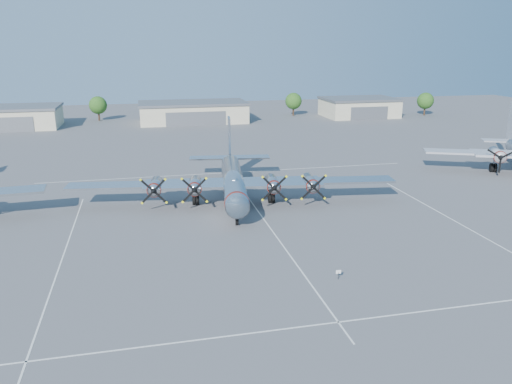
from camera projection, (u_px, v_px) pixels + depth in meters
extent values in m
plane|color=#505053|center=(267.00, 224.00, 58.22)|extent=(260.00, 260.00, 0.00)
cube|color=silver|center=(62.00, 258.00, 48.85)|extent=(0.15, 40.00, 0.01)
cube|color=silver|center=(279.00, 240.00, 53.54)|extent=(0.15, 40.00, 0.01)
cube|color=silver|center=(460.00, 224.00, 58.24)|extent=(0.15, 40.00, 0.01)
cube|color=silver|center=(338.00, 322.00, 37.66)|extent=(60.00, 0.15, 0.01)
cube|color=silver|center=(230.00, 173.00, 81.58)|extent=(60.00, 0.15, 0.01)
cube|color=#BDB797|center=(13.00, 118.00, 124.56)|extent=(22.00, 14.00, 4.80)
cube|color=slate|center=(11.00, 107.00, 123.79)|extent=(22.60, 14.60, 0.60)
cube|color=slate|center=(6.00, 125.00, 118.14)|extent=(12.10, 0.20, 3.60)
cube|color=#BDB797|center=(193.00, 113.00, 134.17)|extent=(28.00, 14.00, 4.80)
cube|color=slate|center=(193.00, 103.00, 133.40)|extent=(28.60, 14.60, 0.60)
cube|color=slate|center=(196.00, 119.00, 127.75)|extent=(15.40, 0.20, 3.60)
cube|color=#BDB797|center=(359.00, 108.00, 144.42)|extent=(20.00, 14.00, 4.80)
cube|color=slate|center=(359.00, 99.00, 143.66)|extent=(20.60, 14.60, 0.60)
cube|color=slate|center=(369.00, 113.00, 138.01)|extent=(11.00, 0.20, 3.60)
cylinder|color=#382619|center=(99.00, 116.00, 136.59)|extent=(0.50, 0.50, 2.80)
sphere|color=#1C4313|center=(98.00, 105.00, 135.79)|extent=(4.80, 4.80, 4.80)
cylinder|color=#382619|center=(293.00, 111.00, 146.47)|extent=(0.50, 0.50, 2.80)
sphere|color=#1C4313|center=(293.00, 101.00, 145.66)|extent=(4.80, 4.80, 4.80)
cylinder|color=#382619|center=(424.00, 110.00, 147.11)|extent=(0.50, 0.50, 2.80)
sphere|color=#1C4313|center=(425.00, 101.00, 146.30)|extent=(4.80, 4.80, 4.80)
cylinder|color=black|center=(338.00, 276.00, 44.44)|extent=(0.05, 0.05, 0.68)
cube|color=white|center=(338.00, 272.00, 44.33)|extent=(0.47, 0.07, 0.34)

